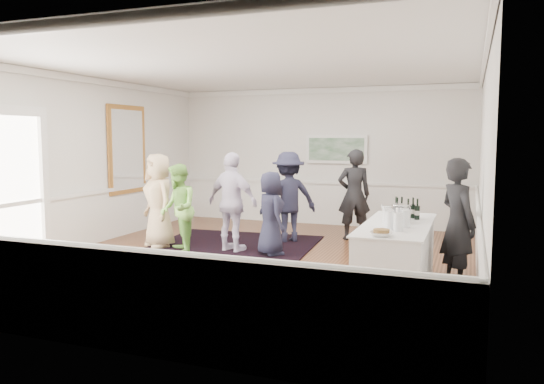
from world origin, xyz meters
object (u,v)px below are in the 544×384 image
at_px(bartender, 458,223).
at_px(guest_green, 178,209).
at_px(guest_lilac, 233,202).
at_px(ice_bucket, 401,214).
at_px(guest_navy, 271,214).
at_px(serving_table, 396,257).
at_px(nut_bowl, 381,233).
at_px(guest_tan, 159,201).
at_px(guest_dark_a, 288,197).
at_px(guest_dark_b, 354,195).

height_order(bartender, guest_green, bartender).
xyz_separation_m(guest_lilac, ice_bucket, (3.13, -1.36, 0.14)).
relative_size(guest_green, guest_navy, 1.08).
relative_size(serving_table, nut_bowl, 8.70).
bearing_deg(guest_navy, guest_lilac, 45.65).
distance_m(guest_tan, guest_lilac, 1.47).
height_order(bartender, guest_navy, bartender).
bearing_deg(guest_green, guest_dark_a, 102.71).
height_order(bartender, guest_dark_b, guest_dark_b).
height_order(guest_tan, guest_navy, guest_tan).
bearing_deg(serving_table, guest_lilac, 154.39).
bearing_deg(bartender, guest_lilac, 40.62).
bearing_deg(guest_lilac, guest_green, 40.67).
height_order(guest_lilac, guest_dark_a, guest_lilac).
bearing_deg(guest_green, ice_bucket, 41.76).
bearing_deg(guest_dark_a, bartender, 107.73).
bearing_deg(serving_table, nut_bowl, -93.49).
relative_size(guest_tan, guest_navy, 1.20).
xyz_separation_m(guest_green, nut_bowl, (3.90, -2.00, 0.16)).
bearing_deg(nut_bowl, bartender, 60.44).
height_order(guest_navy, nut_bowl, guest_navy).
distance_m(serving_table, guest_lilac, 3.46).
height_order(serving_table, guest_dark_b, guest_dark_b).
xyz_separation_m(guest_green, guest_dark_b, (2.67, 2.33, 0.11)).
bearing_deg(bartender, guest_dark_b, 0.48).
bearing_deg(serving_table, guest_navy, 148.16).
bearing_deg(nut_bowl, guest_dark_b, 105.86).
distance_m(guest_green, guest_lilac, 0.97).
bearing_deg(nut_bowl, guest_green, 152.86).
xyz_separation_m(guest_tan, guest_lilac, (1.46, 0.12, 0.02)).
relative_size(serving_table, guest_lilac, 1.27).
distance_m(guest_green, guest_dark_a, 2.25).
height_order(bartender, guest_tan, bartender).
bearing_deg(guest_green, bartender, 47.84).
bearing_deg(guest_navy, serving_table, -164.57).
distance_m(guest_navy, ice_bucket, 2.75).
xyz_separation_m(guest_tan, ice_bucket, (4.59, -1.24, 0.16)).
distance_m(serving_table, guest_green, 4.10).
relative_size(serving_table, guest_tan, 1.29).
relative_size(guest_green, nut_bowl, 6.10).
bearing_deg(ice_bucket, guest_tan, 164.86).
xyz_separation_m(bartender, guest_lilac, (-3.85, 1.01, 0.00)).
height_order(bartender, ice_bucket, bartender).
height_order(bartender, nut_bowl, bartender).
distance_m(guest_green, nut_bowl, 4.38).
height_order(guest_green, guest_lilac, guest_lilac).
bearing_deg(ice_bucket, nut_bowl, -94.86).
xyz_separation_m(serving_table, guest_lilac, (-3.09, 1.48, 0.43)).
distance_m(guest_dark_b, ice_bucket, 3.51).
bearing_deg(guest_navy, guest_green, 62.03).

